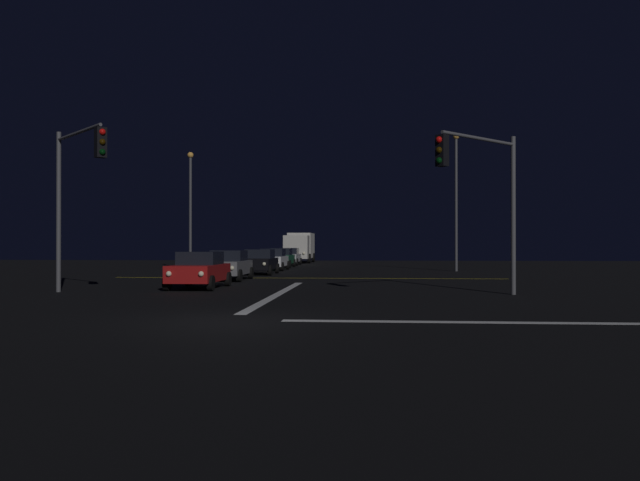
{
  "coord_description": "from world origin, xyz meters",
  "views": [
    {
      "loc": [
        3.45,
        -15.73,
        1.87
      ],
      "look_at": [
        1.31,
        12.01,
        2.05
      ],
      "focal_mm": 36.14,
      "sensor_mm": 36.0,
      "label": 1
    }
  ],
  "objects_px": {
    "sedan_black": "(260,262)",
    "streetlamp_left_far": "(190,202)",
    "sedan_red": "(199,270)",
    "box_truck": "(300,246)",
    "sedan_silver": "(289,256)",
    "sedan_gray": "(228,265)",
    "traffic_signal_nw": "(75,178)",
    "sedan_green": "(281,258)",
    "traffic_signal_ne": "(484,182)",
    "streetlamp_right_far": "(456,192)",
    "sedan_white": "(273,259)"
  },
  "relations": [
    {
      "from": "sedan_black",
      "to": "streetlamp_left_far",
      "type": "height_order",
      "value": "streetlamp_left_far"
    },
    {
      "from": "sedan_red",
      "to": "box_truck",
      "type": "distance_m",
      "value": 39.53
    },
    {
      "from": "sedan_black",
      "to": "sedan_silver",
      "type": "xyz_separation_m",
      "value": [
        -0.47,
        18.49,
        0.0
      ]
    },
    {
      "from": "sedan_silver",
      "to": "streetlamp_left_far",
      "type": "height_order",
      "value": "streetlamp_left_far"
    },
    {
      "from": "sedan_gray",
      "to": "traffic_signal_nw",
      "type": "relative_size",
      "value": 0.68
    },
    {
      "from": "sedan_green",
      "to": "traffic_signal_ne",
      "type": "relative_size",
      "value": 0.73
    },
    {
      "from": "sedan_black",
      "to": "sedan_green",
      "type": "height_order",
      "value": "same"
    },
    {
      "from": "sedan_green",
      "to": "traffic_signal_nw",
      "type": "distance_m",
      "value": 29.88
    },
    {
      "from": "streetlamp_right_far",
      "to": "sedan_green",
      "type": "bearing_deg",
      "value": 152.47
    },
    {
      "from": "traffic_signal_nw",
      "to": "box_truck",
      "type": "bearing_deg",
      "value": 85.03
    },
    {
      "from": "sedan_silver",
      "to": "box_truck",
      "type": "distance_m",
      "value": 8.08
    },
    {
      "from": "traffic_signal_ne",
      "to": "streetlamp_left_far",
      "type": "distance_m",
      "value": 28.23
    },
    {
      "from": "sedan_red",
      "to": "sedan_white",
      "type": "distance_m",
      "value": 19.48
    },
    {
      "from": "sedan_silver",
      "to": "traffic_signal_ne",
      "type": "distance_m",
      "value": 37.22
    },
    {
      "from": "sedan_white",
      "to": "box_truck",
      "type": "xyz_separation_m",
      "value": [
        -0.18,
        20.04,
        0.91
      ]
    },
    {
      "from": "traffic_signal_nw",
      "to": "sedan_green",
      "type": "bearing_deg",
      "value": 82.84
    },
    {
      "from": "sedan_black",
      "to": "streetlamp_left_far",
      "type": "xyz_separation_m",
      "value": [
        -6.06,
        5.73,
        4.18
      ]
    },
    {
      "from": "sedan_red",
      "to": "streetlamp_right_far",
      "type": "height_order",
      "value": "streetlamp_right_far"
    },
    {
      "from": "sedan_silver",
      "to": "sedan_gray",
      "type": "bearing_deg",
      "value": -90.04
    },
    {
      "from": "traffic_signal_ne",
      "to": "sedan_gray",
      "type": "bearing_deg",
      "value": 138.71
    },
    {
      "from": "traffic_signal_nw",
      "to": "streetlamp_right_far",
      "type": "bearing_deg",
      "value": 52.8
    },
    {
      "from": "sedan_red",
      "to": "streetlamp_left_far",
      "type": "bearing_deg",
      "value": 106.94
    },
    {
      "from": "streetlamp_left_far",
      "to": "traffic_signal_nw",
      "type": "bearing_deg",
      "value": -84.99
    },
    {
      "from": "sedan_gray",
      "to": "sedan_black",
      "type": "bearing_deg",
      "value": 85.83
    },
    {
      "from": "sedan_gray",
      "to": "sedan_green",
      "type": "bearing_deg",
      "value": 89.72
    },
    {
      "from": "sedan_gray",
      "to": "box_truck",
      "type": "distance_m",
      "value": 33.25
    },
    {
      "from": "traffic_signal_nw",
      "to": "streetlamp_left_far",
      "type": "relative_size",
      "value": 0.74
    },
    {
      "from": "sedan_gray",
      "to": "sedan_silver",
      "type": "height_order",
      "value": "same"
    },
    {
      "from": "sedan_white",
      "to": "streetlamp_left_far",
      "type": "xyz_separation_m",
      "value": [
        -5.91,
        -0.75,
        4.18
      ]
    },
    {
      "from": "box_truck",
      "to": "traffic_signal_ne",
      "type": "distance_m",
      "value": 44.8
    },
    {
      "from": "sedan_white",
      "to": "traffic_signal_nw",
      "type": "xyz_separation_m",
      "value": [
        -3.94,
        -23.22,
        3.57
      ]
    },
    {
      "from": "sedan_white",
      "to": "traffic_signal_ne",
      "type": "height_order",
      "value": "traffic_signal_ne"
    },
    {
      "from": "traffic_signal_nw",
      "to": "streetlamp_right_far",
      "type": "distance_m",
      "value": 28.24
    },
    {
      "from": "sedan_red",
      "to": "sedan_green",
      "type": "bearing_deg",
      "value": 90.08
    },
    {
      "from": "box_truck",
      "to": "traffic_signal_nw",
      "type": "height_order",
      "value": "traffic_signal_nw"
    },
    {
      "from": "sedan_white",
      "to": "sedan_green",
      "type": "xyz_separation_m",
      "value": [
        -0.25,
        6.22,
        0.0
      ]
    },
    {
      "from": "sedan_gray",
      "to": "sedan_green",
      "type": "relative_size",
      "value": 1.0
    },
    {
      "from": "box_truck",
      "to": "streetlamp_right_far",
      "type": "bearing_deg",
      "value": -57.41
    },
    {
      "from": "traffic_signal_nw",
      "to": "streetlamp_left_far",
      "type": "xyz_separation_m",
      "value": [
        -1.97,
        22.47,
        0.61
      ]
    },
    {
      "from": "sedan_black",
      "to": "streetlamp_right_far",
      "type": "height_order",
      "value": "streetlamp_right_far"
    },
    {
      "from": "sedan_black",
      "to": "streetlamp_left_far",
      "type": "bearing_deg",
      "value": 136.63
    },
    {
      "from": "sedan_green",
      "to": "streetlamp_right_far",
      "type": "height_order",
      "value": "streetlamp_right_far"
    },
    {
      "from": "sedan_red",
      "to": "sedan_black",
      "type": "bearing_deg",
      "value": 88.43
    },
    {
      "from": "sedan_gray",
      "to": "box_truck",
      "type": "xyz_separation_m",
      "value": [
        0.17,
        33.23,
        0.91
      ]
    },
    {
      "from": "box_truck",
      "to": "traffic_signal_nw",
      "type": "xyz_separation_m",
      "value": [
        -3.77,
        -43.26,
        2.66
      ]
    },
    {
      "from": "sedan_gray",
      "to": "sedan_silver",
      "type": "bearing_deg",
      "value": 89.96
    },
    {
      "from": "traffic_signal_ne",
      "to": "sedan_red",
      "type": "bearing_deg",
      "value": 161.58
    },
    {
      "from": "sedan_black",
      "to": "streetlamp_left_far",
      "type": "distance_m",
      "value": 9.33
    },
    {
      "from": "sedan_white",
      "to": "streetlamp_right_far",
      "type": "distance_m",
      "value": 13.97
    },
    {
      "from": "box_truck",
      "to": "sedan_red",
      "type": "bearing_deg",
      "value": -90.05
    }
  ]
}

